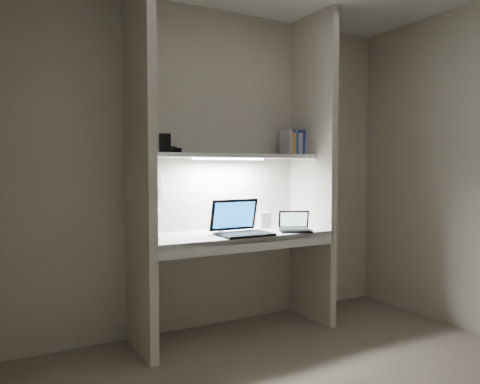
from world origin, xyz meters
TOP-DOWN VIEW (x-y plane):
  - back_wall at (0.00, 1.50)m, footprint 3.20×0.01m
  - alcove_panel_left at (-0.73, 1.23)m, footprint 0.06×0.55m
  - alcove_panel_right at (0.73, 1.23)m, footprint 0.06×0.55m
  - desk at (0.00, 1.23)m, footprint 1.40×0.55m
  - desk_apron at (0.00, 0.96)m, footprint 1.46×0.03m
  - shelf at (0.00, 1.32)m, footprint 1.40×0.36m
  - strip_light at (0.00, 1.32)m, footprint 0.60×0.04m
  - table_lamp at (-0.64, 1.41)m, footprint 0.32×0.32m
  - laptop_main at (-0.01, 1.13)m, footprint 0.38×0.33m
  - laptop_netbook at (0.44, 1.07)m, footprint 0.30×0.29m
  - speaker at (0.34, 1.34)m, footprint 0.10×0.08m
  - mouse at (-0.16, 1.14)m, footprint 0.10×0.07m
  - cable_coil at (-0.12, 1.20)m, footprint 0.13×0.13m
  - sticky_note at (-0.62, 1.26)m, footprint 0.08×0.08m
  - book_row at (0.62, 1.34)m, footprint 0.19×0.14m
  - shelf_box at (-0.51, 1.33)m, footprint 0.09×0.08m
  - shelf_gadget at (-0.45, 1.37)m, footprint 0.14×0.11m

SIDE VIEW (x-z plane):
  - desk_apron at x=0.00m, z-range 0.67..0.77m
  - desk at x=0.00m, z-range 0.73..0.77m
  - sticky_note at x=-0.62m, z-range 0.77..0.77m
  - cable_coil at x=-0.12m, z-range 0.77..0.78m
  - mouse at x=-0.16m, z-range 0.77..0.80m
  - laptop_netbook at x=0.44m, z-range 0.73..0.88m
  - laptop_main at x=-0.01m, z-range 0.70..0.95m
  - speaker at x=0.34m, z-range 0.77..0.90m
  - table_lamp at x=-0.64m, z-range 0.85..1.32m
  - back_wall at x=0.00m, z-range 0.00..2.50m
  - alcove_panel_left at x=-0.73m, z-range 0.00..2.50m
  - alcove_panel_right at x=0.73m, z-range 0.00..2.50m
  - strip_light at x=0.00m, z-range 1.32..1.34m
  - shelf at x=0.00m, z-range 1.34..1.36m
  - shelf_gadget at x=-0.45m, z-range 1.37..1.42m
  - shelf_box at x=-0.51m, z-range 1.36..1.50m
  - book_row at x=0.62m, z-range 1.36..1.57m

